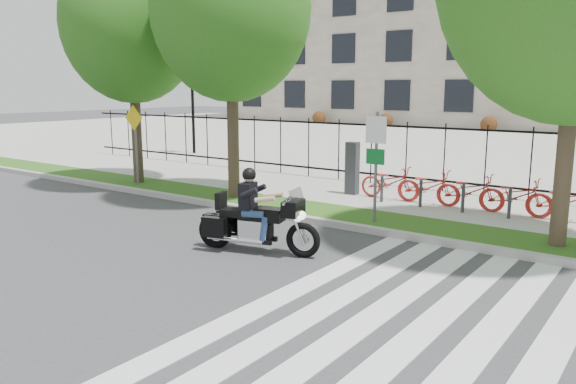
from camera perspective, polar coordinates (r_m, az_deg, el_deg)
The scene contains 14 objects.
ground at distance 10.29m, azimuth -10.14°, elevation -7.62°, with size 120.00×120.00×0.00m, color #38373A.
curb at distance 13.31m, azimuth 2.66°, elevation -2.91°, with size 60.00×0.20×0.15m, color #A6A29C.
grass_verge at distance 14.01m, azimuth 4.58°, elevation -2.24°, with size 60.00×1.50×0.15m, color #224B12.
sidewalk at distance 16.15m, azimuth 9.22°, elevation -0.62°, with size 60.00×3.50×0.15m, color gray.
plaza at distance 32.65m, azimuth 23.37°, elevation 4.27°, with size 80.00×34.00×0.10m, color gray.
crosswalk_stripes at distance 7.78m, azimuth 16.19°, elevation -14.03°, with size 5.70×8.00×0.01m, color silver, non-canonical shape.
iron_fence at distance 17.55m, azimuth 11.92°, elevation 3.74°, with size 30.00×0.06×2.00m, color black, non-canonical shape.
lamp_post_left at distance 26.75m, azimuth -9.71°, elevation 10.55°, with size 1.06×0.70×4.25m.
street_tree_0 at distance 18.69m, azimuth -15.65°, elevation 16.17°, with size 4.27×4.27×7.43m.
street_tree_1 at distance 15.74m, azimuth -5.83°, elevation 18.02°, with size 4.30×4.30×7.56m.
bike_share_station at distance 14.44m, azimuth 23.90°, elevation -0.58°, with size 9.94×0.84×1.50m.
sign_pole_regulatory at distance 12.77m, azimuth 8.91°, elevation 3.98°, with size 0.50×0.09×2.50m.
sign_pole_warning at distance 18.12m, azimuth -15.27°, elevation 5.69°, with size 0.78×0.09×2.49m.
motorcycle_rider at distance 10.94m, azimuth -3.23°, elevation -2.74°, with size 2.55×1.11×2.00m.
Camera 1 is at (7.11, -6.71, 3.20)m, focal length 35.00 mm.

